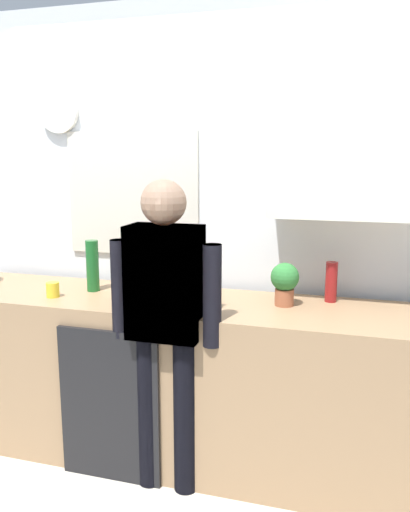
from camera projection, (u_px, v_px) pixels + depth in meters
name	position (u px, v px, depth m)	size (l,w,h in m)	color
ground_plane	(168.00, 485.00, 2.73)	(8.00, 8.00, 0.00)	beige
kitchen_counter	(185.00, 380.00, 2.92)	(3.02, 0.64, 0.93)	#937251
dishwasher_panel	(109.00, 407.00, 2.71)	(0.56, 0.02, 0.83)	black
back_wall_assembly	(221.00, 215.00, 3.11)	(4.62, 0.42, 2.60)	silver
coffee_maker	(152.00, 278.00, 2.73)	(0.20, 0.20, 0.33)	black
bottle_amber_beer	(117.00, 279.00, 2.83)	(0.06, 0.06, 0.23)	brown
bottle_green_wine	(93.00, 266.00, 3.02)	(0.07, 0.07, 0.30)	#195923
bottle_red_vinegar	(331.00, 282.00, 2.80)	(0.06, 0.06, 0.22)	maroon
cup_yellow_cup	(53.00, 290.00, 2.90)	(0.07, 0.07, 0.09)	yellow
potted_plant	(285.00, 281.00, 2.72)	(0.15, 0.15, 0.23)	#9E5638
storage_canister	(134.00, 279.00, 2.98)	(0.14, 0.14, 0.17)	silver
person_at_sink	(165.00, 312.00, 2.55)	(0.57, 0.22, 1.60)	#3F4766
person_guest	(165.00, 312.00, 2.55)	(0.57, 0.22, 1.60)	black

